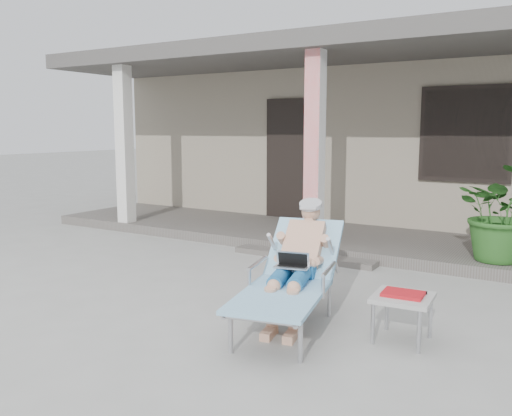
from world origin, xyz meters
The scene contains 8 objects.
ground centered at (0.00, 0.00, 0.00)m, with size 60.00×60.00×0.00m, color #9E9E99.
house centered at (0.00, 6.50, 1.67)m, with size 10.40×5.40×3.30m.
porch_deck centered at (0.00, 3.00, 0.07)m, with size 10.00×2.00×0.15m, color #605B56.
porch_overhang centered at (0.00, 2.95, 2.79)m, with size 10.00×2.30×2.85m.
porch_step centered at (0.00, 1.85, 0.04)m, with size 2.00×0.30×0.07m, color #605B56.
lounger centered at (0.96, -0.33, 0.69)m, with size 0.98×1.80×1.13m.
side_table centered at (1.93, -0.28, 0.35)m, with size 0.49×0.49×0.41m.
potted_palm centered at (2.34, 2.44, 0.74)m, with size 1.07×0.92×1.18m, color #26591E.
Camera 1 is at (3.10, -4.54, 1.73)m, focal length 38.00 mm.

